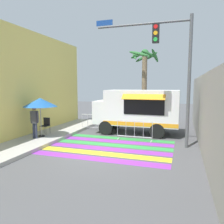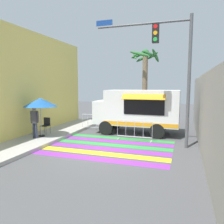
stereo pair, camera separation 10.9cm
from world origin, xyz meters
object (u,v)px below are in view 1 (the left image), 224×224
Objects in this scene: vendor_person at (35,120)px; palm_tree at (144,73)px; traffic_signal_pole at (170,57)px; patio_umbrella at (40,102)px; barricade_front at (134,131)px; barricade_side at (93,123)px; folding_chair at (46,124)px; food_truck at (136,108)px.

vendor_person is 9.24m from palm_tree.
traffic_signal_pole is 2.93× the size of patio_umbrella.
barricade_front is 1.20× the size of barricade_side.
barricade_front is (5.31, 0.78, -0.22)m from folding_chair.
vendor_person is 4.30m from barricade_side.
patio_umbrella reaches higher than barricade_side.
traffic_signal_pole is 3.86× the size of barricade_side.
food_truck is at bearing -87.97° from palm_tree.
patio_umbrella is at bearing -124.21° from palm_tree.
vendor_person is (0.13, -1.20, 0.44)m from folding_chair.
patio_umbrella is 2.28× the size of folding_chair.
patio_umbrella is 1.32× the size of barricade_side.
patio_umbrella is 1.04m from vendor_person.
palm_tree is (-0.13, 3.55, 2.45)m from food_truck.
food_truck is 2.16m from barricade_front.
food_truck reaches higher than vendor_person.
palm_tree reaches higher than vendor_person.
patio_umbrella is at bearing -66.95° from folding_chair.
vendor_person is at bearing -141.86° from food_truck.
traffic_signal_pole is 6.96m from barricade_side.
traffic_signal_pole is 1.10× the size of palm_tree.
patio_umbrella is 5.56m from barricade_front.
palm_tree reaches higher than folding_chair.
folding_chair is 0.58× the size of barricade_side.
vendor_person is 1.07× the size of barricade_side.
barricade_front is at bearing 8.26° from vendor_person.
food_truck is at bearing 25.54° from vendor_person.
traffic_signal_pole is 6.52m from palm_tree.
patio_umbrella is at bearing -173.39° from traffic_signal_pole.
food_truck is 6.22m from vendor_person.
traffic_signal_pole reaches higher than folding_chair.
food_truck is at bearing 36.15° from folding_chair.
barricade_side is (1.80, 3.34, -1.60)m from patio_umbrella.
barricade_side is 5.79m from palm_tree.
traffic_signal_pole is 3.61× the size of vendor_person.
folding_chair is 0.48× the size of barricade_front.
traffic_signal_pole is at bearing 9.11° from folding_chair.
patio_umbrella is at bearing -145.18° from food_truck.
patio_umbrella reaches higher than folding_chair.
vendor_person is (-4.88, -3.83, -0.41)m from food_truck.
barricade_side is (-5.17, 2.54, -3.91)m from traffic_signal_pole.
patio_umbrella is 1.56m from folding_chair.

